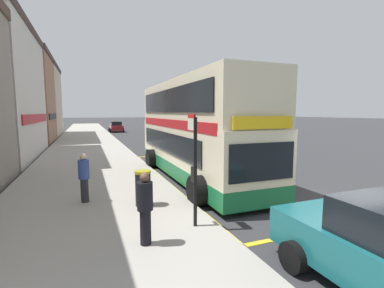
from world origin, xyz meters
name	(u,v)px	position (x,y,z in m)	size (l,w,h in m)	color
ground_plane	(141,134)	(0.00, 32.00, 0.00)	(260.00, 260.00, 0.00)	#333335
pavement_near	(87,135)	(-7.00, 32.00, 0.07)	(6.00, 76.00, 0.14)	#A39E93
double_decker_bus	(194,133)	(-2.46, 6.08, 2.06)	(3.20, 10.50, 4.40)	beige
bus_bay_markings	(194,177)	(-2.46, 6.10, 0.01)	(3.09, 13.39, 0.01)	yellow
bus_stop_sign	(194,162)	(-4.61, 0.69, 1.78)	(0.09, 0.51, 2.82)	black
terrace_corner	(25,100)	(-14.07, 34.56, 4.53)	(7.90, 9.94, 9.03)	beige
parked_car_maroon_ahead	(116,127)	(-2.73, 37.91, 0.80)	(2.09, 4.20, 1.62)	maroon
parked_car_grey_kerbside	(181,129)	(4.70, 28.89, 0.80)	(2.09, 4.20, 1.62)	slate
pedestrian_waiting_near_sign	(84,176)	(-7.21, 3.62, 0.99)	(0.34, 0.34, 1.58)	#26262D
pedestrian_further_back	(145,206)	(-5.98, 0.11, 1.00)	(0.34, 0.34, 1.59)	black
litter_bin	(143,188)	(-5.53, 2.63, 0.69)	(0.49, 0.49, 1.09)	black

